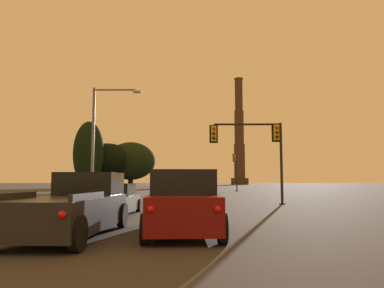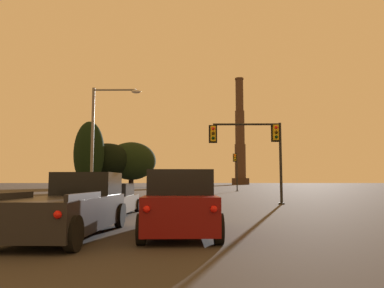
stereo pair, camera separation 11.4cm
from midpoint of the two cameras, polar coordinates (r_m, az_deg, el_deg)
sedan_left_lane_front at (r=17.67m, az=-11.95°, el=-8.39°), size 2.00×4.71×1.43m
suv_center_lane_second at (r=11.25m, az=-1.52°, el=-8.96°), size 2.31×4.98×1.86m
pickup_truck_left_lane_second at (r=11.41m, az=-17.65°, el=-9.12°), size 2.31×5.55×1.82m
traffic_light_far_right at (r=57.60m, az=6.78°, el=-3.38°), size 0.78×0.50×5.80m
traffic_light_overhead_right at (r=25.79m, az=9.85°, el=0.33°), size 5.05×0.50×5.51m
street_lamp at (r=26.40m, az=-13.62°, el=1.94°), size 3.37×0.36×7.99m
smokestack at (r=164.66m, az=7.35°, el=0.28°), size 7.57×7.57×47.10m
treeline_far_right at (r=96.72m, az=-9.18°, el=-2.58°), size 12.48×11.24×11.46m
treeline_center_left at (r=95.00m, az=-12.70°, el=-2.43°), size 12.23×11.01×10.88m
treeline_right_mid at (r=90.01m, az=-15.38°, el=-1.39°), size 7.03×6.33×15.44m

